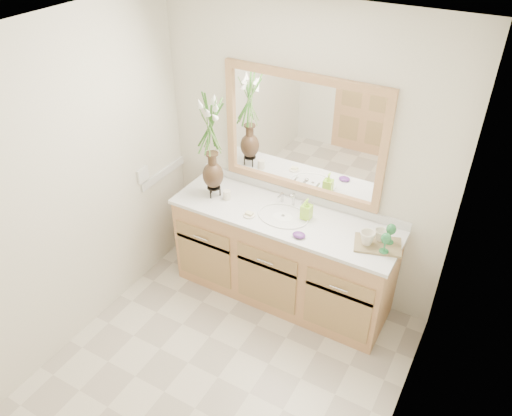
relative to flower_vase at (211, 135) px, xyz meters
The scene contains 20 objects.
floor 1.81m from the flower_vase, 57.16° to the right, with size 2.60×2.60×0.00m, color beige.
ceiling 1.55m from the flower_vase, 57.16° to the right, with size 2.40×2.60×0.02m, color white.
wall_back 0.73m from the flower_vase, 26.66° to the left, with size 2.40×0.02×2.40m, color silver.
wall_left 1.15m from the flower_vase, 119.97° to the right, with size 0.02×2.60×2.40m, color silver.
wall_right 2.09m from the flower_vase, 28.17° to the right, with size 0.02×2.60×2.40m, color silver.
vanity 1.17m from the flower_vase, ahead, with size 1.80×0.55×0.80m.
counter 0.85m from the flower_vase, ahead, with size 1.84×0.57×0.03m, color white.
sink 0.88m from the flower_vase, ahead, with size 0.38×0.34×0.23m.
mirror 0.70m from the flower_vase, 25.05° to the left, with size 1.32×0.04×0.97m.
switch_plate 0.72m from the flower_vase, 158.56° to the right, with size 0.02×0.12×0.12m, color white.
flower_vase is the anchor object (origin of this frame).
tumbler 0.53m from the flower_vase, ahead, with size 0.06×0.06×0.08m, color silver.
soap_dish 0.69m from the flower_vase, 15.24° to the right, with size 0.10×0.10×0.03m.
soap_bottle 0.93m from the flower_vase, ahead, with size 0.07×0.07×0.15m, color #A6E836.
purple_dish 1.02m from the flower_vase, 10.74° to the right, with size 0.10×0.08×0.03m, color #5A287A.
tray 1.50m from the flower_vase, ahead, with size 0.33×0.22×0.02m, color brown.
mug_left 1.40m from the flower_vase, ahead, with size 0.11×0.10×0.11m, color silver.
mug_right 1.47m from the flower_vase, ahead, with size 0.09×0.09×0.09m, color silver.
goblet_front 1.52m from the flower_vase, ahead, with size 0.07×0.07×0.16m.
goblet_back 1.52m from the flower_vase, ahead, with size 0.07×0.07×0.16m.
Camera 1 is at (1.37, -1.86, 3.08)m, focal length 35.00 mm.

